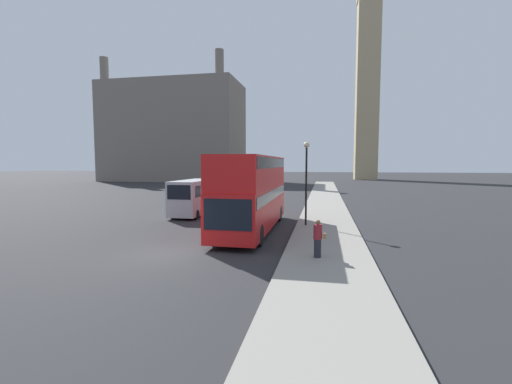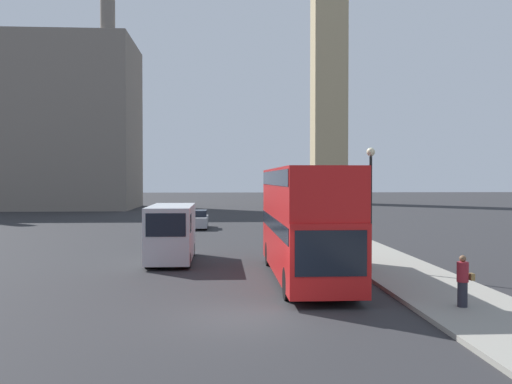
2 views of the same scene
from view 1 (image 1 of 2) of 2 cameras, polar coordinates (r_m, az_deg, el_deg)
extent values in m
plane|color=#28282B|center=(15.61, -14.61, -10.09)|extent=(300.00, 300.00, 0.00)
cube|color=gray|center=(14.11, 11.76, -11.33)|extent=(3.65, 120.00, 0.15)
cube|color=tan|center=(91.83, 18.04, 15.65)|extent=(5.29, 5.29, 43.34)
cube|color=slate|center=(82.83, -13.52, 9.57)|extent=(30.88, 14.92, 22.20)
cylinder|color=slate|center=(86.03, -23.98, 18.26)|extent=(1.79, 1.79, 4.88)
cylinder|color=slate|center=(74.81, -6.12, 20.77)|extent=(1.79, 1.79, 4.88)
cube|color=red|center=(20.16, -0.59, -2.38)|extent=(2.48, 10.64, 2.32)
cube|color=red|center=(20.01, -0.60, 3.42)|extent=(2.48, 10.43, 1.76)
cube|color=black|center=(20.09, -0.59, -0.31)|extent=(2.52, 10.21, 0.55)
cube|color=black|center=(20.01, -0.60, 4.87)|extent=(2.52, 10.00, 0.55)
cube|color=black|center=(14.99, -4.78, -3.81)|extent=(2.18, 0.03, 1.39)
cylinder|color=black|center=(16.98, -6.16, -6.91)|extent=(0.69, 1.07, 1.07)
cylinder|color=black|center=(16.54, -0.20, -7.19)|extent=(0.69, 1.07, 1.07)
cylinder|color=black|center=(24.08, -0.86, -3.42)|extent=(0.69, 1.07, 1.07)
cylinder|color=black|center=(23.77, 3.37, -3.53)|extent=(0.69, 1.07, 1.07)
cube|color=#B2B7BC|center=(26.70, -10.23, -0.73)|extent=(2.01, 5.71, 2.51)
cube|color=black|center=(24.01, -12.75, -0.05)|extent=(1.71, 0.02, 1.00)
cube|color=black|center=(24.94, -11.81, 0.14)|extent=(2.04, 1.03, 0.80)
cylinder|color=black|center=(25.35, -13.39, -3.57)|extent=(0.50, 0.70, 0.70)
cylinder|color=black|center=(24.76, -10.22, -3.71)|extent=(0.50, 0.70, 0.70)
cylinder|color=black|center=(28.88, -10.19, -2.50)|extent=(0.50, 0.70, 0.70)
cylinder|color=black|center=(28.37, -7.35, -2.60)|extent=(0.50, 0.70, 0.70)
cylinder|color=#23232D|center=(14.32, 10.21, -9.20)|extent=(0.29, 0.29, 0.75)
cylinder|color=maroon|center=(14.17, 10.25, -6.57)|extent=(0.34, 0.34, 0.59)
sphere|color=brown|center=(14.10, 10.27, -4.99)|extent=(0.20, 0.20, 0.20)
cube|color=olive|center=(14.20, 11.34, -7.18)|extent=(0.12, 0.24, 0.20)
cylinder|color=black|center=(21.26, 8.36, 0.87)|extent=(0.12, 0.12, 4.78)
sphere|color=beige|center=(21.24, 8.44, 7.80)|extent=(0.36, 0.36, 0.36)
cube|color=#99999E|center=(44.28, -1.00, 0.35)|extent=(1.80, 4.43, 0.79)
cube|color=black|center=(44.35, -0.97, 1.19)|extent=(1.62, 2.13, 0.50)
cylinder|color=black|center=(43.08, -2.31, -0.08)|extent=(0.40, 0.66, 0.66)
cylinder|color=black|center=(42.77, -0.49, -0.11)|extent=(0.40, 0.66, 0.66)
cylinder|color=black|center=(45.83, -1.49, 0.21)|extent=(0.40, 0.66, 0.66)
cylinder|color=black|center=(45.54, 0.24, 0.18)|extent=(0.40, 0.66, 0.66)
camera|label=2|loc=(7.82, -97.98, -0.62)|focal=40.00mm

